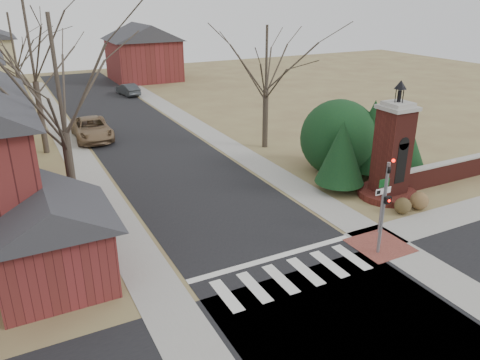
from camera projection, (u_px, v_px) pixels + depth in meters
ground at (304, 285)px, 18.22m from camera, size 120.00×120.00×0.00m
main_street at (143, 139)px, 36.35m from camera, size 8.00×70.00×0.01m
cross_street at (355, 331)px, 15.75m from camera, size 120.00×8.00×0.01m
crosswalk_zone at (293, 275)px, 18.88m from camera, size 8.00×2.20×0.02m
stop_bar at (274, 258)px, 20.12m from camera, size 8.00×0.35×0.02m
sidewalk_right_main at (204, 131)px, 38.56m from camera, size 2.00×60.00×0.02m
sidewalk_left at (73, 149)px, 34.13m from camera, size 2.00×60.00×0.02m
curb_apron at (380, 245)px, 21.09m from camera, size 2.40×2.40×0.02m
traffic_signal_pole at (385, 199)px, 19.56m from camera, size 0.28×0.41×4.50m
sign_post at (383, 195)px, 21.52m from camera, size 0.90×0.07×2.75m
brick_gate_monument at (391, 160)px, 25.37m from camera, size 3.20×3.20×6.47m
brick_garden_wall at (445, 172)px, 27.85m from camera, size 7.50×0.50×1.30m
garage_left at (50, 234)px, 17.46m from camera, size 4.80×4.80×4.29m
house_distant_right at (143, 51)px, 59.82m from camera, size 8.80×8.80×7.30m
evergreen_near at (341, 152)px, 26.20m from camera, size 2.80×2.80×4.10m
evergreen_mid at (372, 134)px, 28.48m from camera, size 3.40×3.40×4.70m
evergreen_far at (407, 145)px, 28.77m from camera, size 2.40×2.40×3.30m
evergreen_mass at (339, 135)px, 28.99m from camera, size 4.80×4.80×4.80m
bare_tree_0 at (55, 67)px, 19.78m from camera, size 8.05×8.05×11.15m
bare_tree_1 at (28, 35)px, 30.37m from camera, size 8.40×8.40×11.64m
bare_tree_2 at (11, 36)px, 41.25m from camera, size 7.35×7.35×10.19m
bare_tree_3 at (267, 54)px, 32.11m from camera, size 7.00×7.00×9.70m
pickup_truck at (92, 129)px, 36.19m from camera, size 2.89×5.89×1.61m
distant_car at (128, 89)px, 51.63m from camera, size 1.95×4.11×1.30m
dry_shrub_left at (403, 206)px, 24.01m from camera, size 0.86×0.86×0.86m
dry_shrub_right at (419, 201)px, 24.48m from camera, size 0.95×0.95×0.95m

